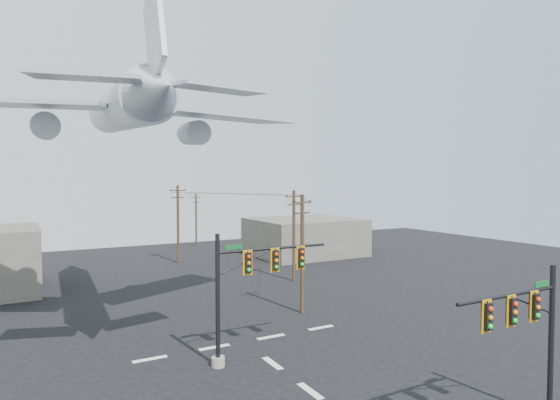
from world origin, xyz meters
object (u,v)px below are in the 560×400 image
signal_mast_far (247,288)px  utility_pole_c (178,222)px  utility_pole_d (196,219)px  signal_mast_near (532,338)px  utility_pole_b (294,234)px  utility_pole_a (302,251)px  airliner (124,109)px

signal_mast_far → utility_pole_c: (5.74, 33.10, 0.86)m
signal_mast_far → utility_pole_d: bearing=74.9°
utility_pole_c → utility_pole_d: 14.54m
signal_mast_near → signal_mast_far: bearing=120.9°
signal_mast_near → signal_mast_far: 14.43m
utility_pole_b → utility_pole_d: utility_pole_b is taller
signal_mast_near → utility_pole_b: size_ratio=0.73×
utility_pole_a → utility_pole_b: bearing=52.7°
utility_pole_d → airliner: airliner is taller
signal_mast_far → utility_pole_d: (12.43, 45.98, 0.06)m
utility_pole_a → utility_pole_b: size_ratio=0.99×
signal_mast_near → utility_pole_a: utility_pole_a is taller
signal_mast_far → airliner: 15.29m
utility_pole_b → signal_mast_far: bearing=-126.7°
utility_pole_a → signal_mast_far: bearing=-149.3°
utility_pole_a → airliner: 16.78m
utility_pole_b → utility_pole_d: 28.96m
signal_mast_near → utility_pole_c: utility_pole_c is taller
signal_mast_near → signal_mast_far: signal_mast_far is taller
utility_pole_c → airliner: airliner is taller
utility_pole_c → airliner: (-10.78, -23.88, 10.25)m
utility_pole_d → utility_pole_b: bearing=-98.2°
signal_mast_near → signal_mast_far: size_ratio=0.91×
signal_mast_far → utility_pole_b: utility_pole_b is taller
signal_mast_far → utility_pole_a: utility_pole_a is taller
utility_pole_c → utility_pole_d: utility_pole_c is taller
signal_mast_far → utility_pole_a: 10.36m
signal_mast_near → utility_pole_d: bearing=85.1°
airliner → signal_mast_far: bearing=-148.6°
utility_pole_b → airliner: airliner is taller
signal_mast_far → utility_pole_c: utility_pole_c is taller
utility_pole_c → airliner: bearing=-110.9°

